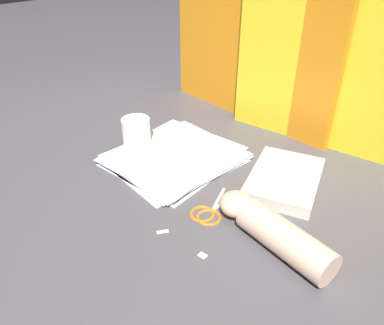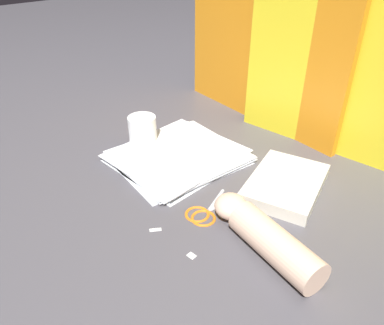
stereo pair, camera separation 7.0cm
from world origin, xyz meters
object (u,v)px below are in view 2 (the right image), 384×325
at_px(hand_forearm, 265,236).
at_px(mug, 143,131).
at_px(book_closed, 286,184).
at_px(scissors, 205,212).
at_px(paper_stack, 178,156).

height_order(hand_forearm, mug, mug).
bearing_deg(book_closed, mug, -162.28).
height_order(book_closed, hand_forearm, hand_forearm).
bearing_deg(mug, scissors, -12.39).
xyz_separation_m(book_closed, scissors, (-0.07, -0.22, -0.01)).
xyz_separation_m(paper_stack, hand_forearm, (0.39, -0.09, 0.03)).
xyz_separation_m(scissors, mug, (-0.36, 0.08, 0.04)).
height_order(paper_stack, hand_forearm, hand_forearm).
relative_size(scissors, mug, 1.67).
xyz_separation_m(paper_stack, scissors, (0.23, -0.11, -0.00)).
distance_m(scissors, hand_forearm, 0.17).
distance_m(scissors, mug, 0.38).
xyz_separation_m(paper_stack, mug, (-0.14, -0.03, 0.04)).
bearing_deg(mug, hand_forearm, -7.10).
relative_size(paper_stack, scissors, 2.37).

